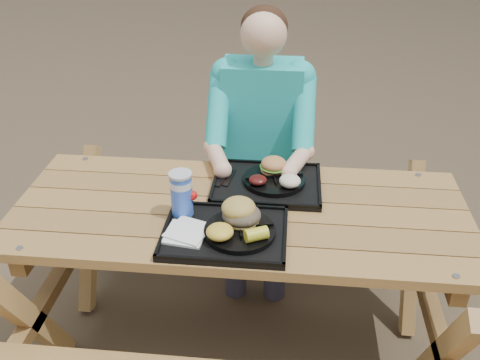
# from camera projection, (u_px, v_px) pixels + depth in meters

# --- Properties ---
(ground) EXTENTS (60.00, 60.00, 0.00)m
(ground) POSITION_uv_depth(u_px,v_px,m) (240.00, 342.00, 2.49)
(ground) COLOR #999999
(ground) RESTS_ON ground
(picnic_table) EXTENTS (1.80, 1.49, 0.75)m
(picnic_table) POSITION_uv_depth(u_px,v_px,m) (240.00, 281.00, 2.30)
(picnic_table) COLOR #999999
(picnic_table) RESTS_ON ground
(tray_near) EXTENTS (0.45, 0.35, 0.02)m
(tray_near) POSITION_uv_depth(u_px,v_px,m) (225.00, 234.00, 1.95)
(tray_near) COLOR black
(tray_near) RESTS_ON picnic_table
(tray_far) EXTENTS (0.45, 0.35, 0.02)m
(tray_far) POSITION_uv_depth(u_px,v_px,m) (267.00, 185.00, 2.25)
(tray_far) COLOR black
(tray_far) RESTS_ON picnic_table
(plate_near) EXTENTS (0.26, 0.26, 0.02)m
(plate_near) POSITION_uv_depth(u_px,v_px,m) (240.00, 231.00, 1.93)
(plate_near) COLOR black
(plate_near) RESTS_ON tray_near
(plate_far) EXTENTS (0.26, 0.26, 0.02)m
(plate_far) POSITION_uv_depth(u_px,v_px,m) (274.00, 180.00, 2.24)
(plate_far) COLOR black
(plate_far) RESTS_ON tray_far
(napkin_stack) EXTENTS (0.16, 0.16, 0.02)m
(napkin_stack) POSITION_uv_depth(u_px,v_px,m) (185.00, 233.00, 1.92)
(napkin_stack) COLOR white
(napkin_stack) RESTS_ON tray_near
(soda_cup) EXTENTS (0.08, 0.08, 0.17)m
(soda_cup) POSITION_uv_depth(u_px,v_px,m) (182.00, 195.00, 2.00)
(soda_cup) COLOR blue
(soda_cup) RESTS_ON tray_near
(condiment_bbq) EXTENTS (0.05, 0.05, 0.03)m
(condiment_bbq) POSITION_uv_depth(u_px,v_px,m) (230.00, 210.00, 2.04)
(condiment_bbq) COLOR #320905
(condiment_bbq) RESTS_ON tray_near
(condiment_mustard) EXTENTS (0.05, 0.05, 0.03)m
(condiment_mustard) POSITION_uv_depth(u_px,v_px,m) (242.00, 210.00, 2.04)
(condiment_mustard) COLOR yellow
(condiment_mustard) RESTS_ON tray_near
(sandwich) EXTENTS (0.13, 0.13, 0.14)m
(sandwich) POSITION_uv_depth(u_px,v_px,m) (242.00, 206.00, 1.93)
(sandwich) COLOR gold
(sandwich) RESTS_ON plate_near
(mac_cheese) EXTENTS (0.10, 0.10, 0.05)m
(mac_cheese) POSITION_uv_depth(u_px,v_px,m) (220.00, 232.00, 1.87)
(mac_cheese) COLOR gold
(mac_cheese) RESTS_ON plate_near
(corn_cob) EXTENTS (0.11, 0.11, 0.05)m
(corn_cob) POSITION_uv_depth(u_px,v_px,m) (256.00, 234.00, 1.86)
(corn_cob) COLOR yellow
(corn_cob) RESTS_ON plate_near
(cutlery_far) EXTENTS (0.05, 0.14, 0.01)m
(cutlery_far) POSITION_uv_depth(u_px,v_px,m) (229.00, 178.00, 2.27)
(cutlery_far) COLOR black
(cutlery_far) RESTS_ON tray_far
(burger) EXTENTS (0.11, 0.11, 0.10)m
(burger) POSITION_uv_depth(u_px,v_px,m) (274.00, 161.00, 2.26)
(burger) COLOR #C37E44
(burger) RESTS_ON plate_far
(baked_beans) EXTENTS (0.07, 0.07, 0.03)m
(baked_beans) POSITION_uv_depth(u_px,v_px,m) (258.00, 180.00, 2.19)
(baked_beans) COLOR #45100D
(baked_beans) RESTS_ON plate_far
(potato_salad) EXTENTS (0.09, 0.09, 0.05)m
(potato_salad) POSITION_uv_depth(u_px,v_px,m) (290.00, 181.00, 2.17)
(potato_salad) COLOR white
(potato_salad) RESTS_ON plate_far
(diner) EXTENTS (0.48, 0.84, 1.28)m
(diner) POSITION_uv_depth(u_px,v_px,m) (261.00, 157.00, 2.71)
(diner) COLOR #17A6A6
(diner) RESTS_ON ground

